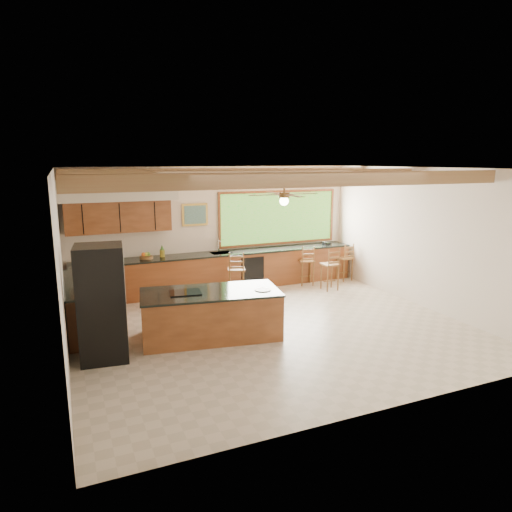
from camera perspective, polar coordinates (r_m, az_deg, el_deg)
name	(u,v)px	position (r m, az deg, el deg)	size (l,w,h in m)	color
ground	(271,327)	(8.86, 1.87, -8.89)	(7.20, 7.20, 0.00)	beige
room_shell	(250,209)	(8.86, -0.82, 5.87)	(7.27, 6.54, 3.02)	silver
counter_run	(193,278)	(10.72, -7.82, -2.70)	(7.12, 3.10, 1.22)	brown
island	(211,314)	(8.31, -5.68, -7.22)	(2.60, 1.52, 0.87)	brown
refrigerator	(102,303)	(7.62, -18.71, -5.61)	(0.79, 0.78, 1.86)	black
bar_stool_a	(237,270)	(10.53, -2.36, -1.81)	(0.50, 0.50, 1.10)	brown
bar_stool_b	(308,262)	(11.67, 6.46, -0.71)	(0.45, 0.45, 1.04)	brown
bar_stool_c	(331,265)	(11.28, 9.39, -1.16)	(0.38, 0.38, 1.06)	brown
bar_stool_d	(346,259)	(12.28, 11.18, -0.33)	(0.40, 0.40, 1.00)	brown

